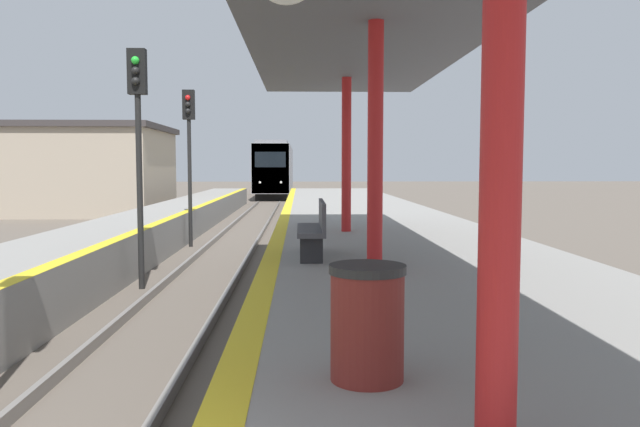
{
  "coord_description": "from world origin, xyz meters",
  "views": [
    {
      "loc": [
        2.12,
        -1.99,
        2.51
      ],
      "look_at": [
        2.6,
        13.19,
        1.35
      ],
      "focal_mm": 35.0,
      "sensor_mm": 36.0,
      "label": 1
    }
  ],
  "objects_px": {
    "bench": "(315,227)",
    "train": "(275,169)",
    "trash_bin": "(367,322)",
    "signal_mid": "(138,123)",
    "signal_far": "(189,138)"
  },
  "relations": [
    {
      "from": "trash_bin",
      "to": "signal_mid",
      "type": "bearing_deg",
      "value": 113.74
    },
    {
      "from": "train",
      "to": "trash_bin",
      "type": "relative_size",
      "value": 22.42
    },
    {
      "from": "train",
      "to": "bench",
      "type": "xyz_separation_m",
      "value": [
        2.36,
        -42.78,
        -0.72
      ]
    },
    {
      "from": "signal_mid",
      "to": "trash_bin",
      "type": "relative_size",
      "value": 5.96
    },
    {
      "from": "trash_bin",
      "to": "bench",
      "type": "relative_size",
      "value": 0.45
    },
    {
      "from": "train",
      "to": "trash_bin",
      "type": "height_order",
      "value": "train"
    },
    {
      "from": "train",
      "to": "signal_mid",
      "type": "relative_size",
      "value": 3.76
    },
    {
      "from": "trash_bin",
      "to": "bench",
      "type": "distance_m",
      "value": 5.96
    },
    {
      "from": "signal_far",
      "to": "trash_bin",
      "type": "bearing_deg",
      "value": -75.61
    },
    {
      "from": "signal_far",
      "to": "train",
      "type": "bearing_deg",
      "value": 87.77
    },
    {
      "from": "trash_bin",
      "to": "train",
      "type": "bearing_deg",
      "value": 93.04
    },
    {
      "from": "signal_mid",
      "to": "bench",
      "type": "distance_m",
      "value": 4.68
    },
    {
      "from": "signal_mid",
      "to": "signal_far",
      "type": "distance_m",
      "value": 6.71
    },
    {
      "from": "bench",
      "to": "train",
      "type": "bearing_deg",
      "value": 93.15
    },
    {
      "from": "train",
      "to": "signal_far",
      "type": "distance_m",
      "value": 33.61
    }
  ]
}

